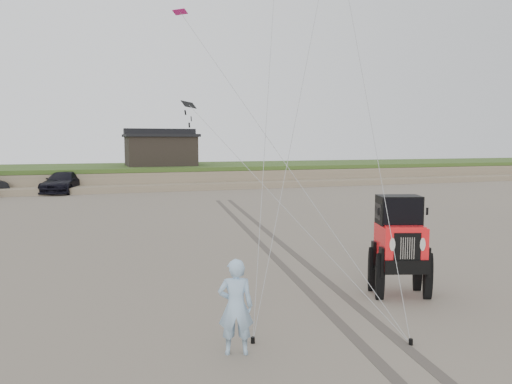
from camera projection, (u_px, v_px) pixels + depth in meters
ground at (322, 329)px, 10.38m from camera, size 160.00×160.00×0.00m
dune_ridge at (138, 175)px, 45.59m from camera, size 160.00×14.25×1.73m
cabin at (160, 149)px, 45.52m from camera, size 6.40×5.40×3.35m
truck_c at (64, 182)px, 38.20m from camera, size 3.80×5.95×1.60m
jeep at (400, 256)px, 12.57m from camera, size 3.85×5.88×2.02m
man at (236, 307)px, 9.09m from camera, size 0.74×0.59×1.78m
stake_main at (253, 340)px, 9.65m from camera, size 0.08×0.08×0.12m
stake_aux at (411, 342)px, 9.56m from camera, size 0.08×0.08×0.12m
tire_tracks at (274, 246)px, 18.56m from camera, size 5.22×29.74×0.01m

